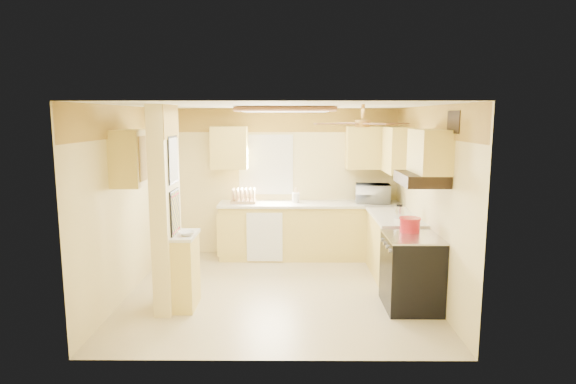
{
  "coord_description": "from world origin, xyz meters",
  "views": [
    {
      "loc": [
        0.17,
        -6.29,
        2.36
      ],
      "look_at": [
        0.13,
        0.35,
        1.32
      ],
      "focal_mm": 30.0,
      "sensor_mm": 36.0,
      "label": 1
    }
  ],
  "objects_px": {
    "stove": "(411,272)",
    "microwave": "(373,193)",
    "dutch_oven": "(410,225)",
    "kettle": "(399,212)",
    "bowl": "(187,233)"
  },
  "relations": [
    {
      "from": "microwave",
      "to": "bowl",
      "type": "distance_m",
      "value": 3.46
    },
    {
      "from": "stove",
      "to": "microwave",
      "type": "relative_size",
      "value": 1.63
    },
    {
      "from": "stove",
      "to": "kettle",
      "type": "distance_m",
      "value": 1.09
    },
    {
      "from": "bowl",
      "to": "kettle",
      "type": "xyz_separation_m",
      "value": [
        2.79,
        1.01,
        0.07
      ]
    },
    {
      "from": "microwave",
      "to": "dutch_oven",
      "type": "height_order",
      "value": "microwave"
    },
    {
      "from": "stove",
      "to": "microwave",
      "type": "distance_m",
      "value": 2.26
    },
    {
      "from": "stove",
      "to": "microwave",
      "type": "height_order",
      "value": "microwave"
    },
    {
      "from": "dutch_oven",
      "to": "kettle",
      "type": "bearing_deg",
      "value": 88.14
    },
    {
      "from": "bowl",
      "to": "kettle",
      "type": "relative_size",
      "value": 0.98
    },
    {
      "from": "dutch_oven",
      "to": "kettle",
      "type": "distance_m",
      "value": 0.7
    },
    {
      "from": "microwave",
      "to": "dutch_oven",
      "type": "bearing_deg",
      "value": 100.55
    },
    {
      "from": "bowl",
      "to": "dutch_oven",
      "type": "relative_size",
      "value": 0.72
    },
    {
      "from": "dutch_oven",
      "to": "kettle",
      "type": "xyz_separation_m",
      "value": [
        0.02,
        0.7,
        0.03
      ]
    },
    {
      "from": "bowl",
      "to": "dutch_oven",
      "type": "bearing_deg",
      "value": 6.38
    },
    {
      "from": "bowl",
      "to": "dutch_oven",
      "type": "distance_m",
      "value": 2.79
    }
  ]
}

